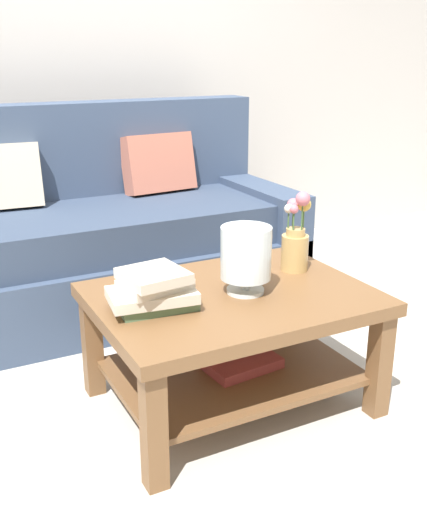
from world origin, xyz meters
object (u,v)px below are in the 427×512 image
at_px(glass_hurricane_vase, 246,255).
at_px(flower_pitcher, 296,239).
at_px(couch, 100,240).
at_px(book_stack_main, 154,290).
at_px(coffee_table, 232,325).

height_order(glass_hurricane_vase, flower_pitcher, flower_pitcher).
bearing_deg(couch, book_stack_main, -98.26).
xyz_separation_m(couch, glass_hurricane_vase, (0.19, -1.21, 0.25)).
distance_m(book_stack_main, glass_hurricane_vase, 0.37).
distance_m(couch, glass_hurricane_vase, 1.25).
relative_size(coffee_table, glass_hurricane_vase, 4.03).
relative_size(coffee_table, book_stack_main, 3.19).
bearing_deg(coffee_table, book_stack_main, -178.84).
height_order(couch, glass_hurricane_vase, couch).
distance_m(glass_hurricane_vase, flower_pitcher, 0.33).
bearing_deg(book_stack_main, glass_hurricane_vase, -1.62).
height_order(couch, flower_pitcher, couch).
relative_size(couch, flower_pitcher, 6.07).
bearing_deg(flower_pitcher, couch, 114.28).
bearing_deg(book_stack_main, coffee_table, 1.16).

